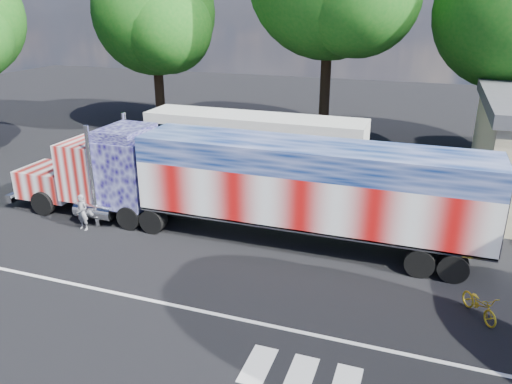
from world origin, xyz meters
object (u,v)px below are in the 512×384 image
(coach_bus, at_px, (254,146))
(bicycle, at_px, (480,304))
(semi_truck, at_px, (246,183))
(woman, at_px, (82,212))
(tree_nw_a, at_px, (156,14))

(coach_bus, height_order, bicycle, coach_bus)
(coach_bus, xyz_separation_m, bicycle, (11.12, -10.18, -1.40))
(semi_truck, relative_size, woman, 13.29)
(woman, xyz_separation_m, tree_nw_a, (-5.42, 16.66, 7.70))
(woman, bearing_deg, tree_nw_a, 117.60)
(semi_truck, distance_m, bicycle, 9.67)
(woman, relative_size, bicycle, 0.97)
(bicycle, distance_m, tree_nw_a, 28.94)
(semi_truck, height_order, woman, semi_truck)
(semi_truck, bearing_deg, coach_bus, 107.18)
(woman, distance_m, tree_nw_a, 19.13)
(tree_nw_a, bearing_deg, coach_bus, -37.50)
(semi_truck, distance_m, woman, 7.28)
(coach_bus, height_order, tree_nw_a, tree_nw_a)
(semi_truck, xyz_separation_m, coach_bus, (-2.17, 7.04, -0.50))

